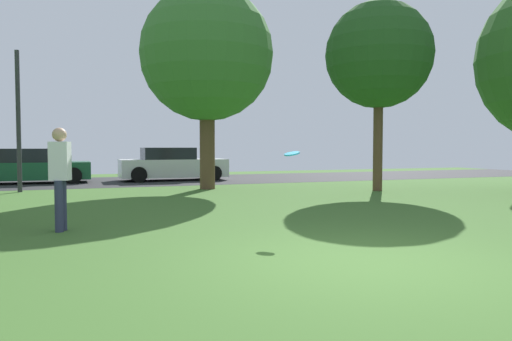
% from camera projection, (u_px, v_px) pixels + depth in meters
% --- Properties ---
extents(ground_plane, '(44.00, 44.00, 0.00)m').
position_uv_depth(ground_plane, '(367.00, 264.00, 6.06)').
color(ground_plane, '#3D6628').
extents(road_strip, '(44.00, 6.40, 0.01)m').
position_uv_depth(road_strip, '(156.00, 181.00, 21.00)').
color(road_strip, '#28282B').
rests_on(road_strip, ground_plane).
extents(oak_tree_left, '(3.48, 3.48, 6.18)m').
position_uv_depth(oak_tree_left, '(379.00, 55.00, 15.97)').
color(oak_tree_left, brown).
rests_on(oak_tree_left, ground_plane).
extents(maple_tree_far, '(4.53, 4.53, 6.86)m').
position_uv_depth(maple_tree_far, '(207.00, 55.00, 16.66)').
color(maple_tree_far, brown).
rests_on(maple_tree_far, ground_plane).
extents(person_catcher, '(0.38, 0.32, 1.77)m').
position_uv_depth(person_catcher, '(60.00, 174.00, 8.38)').
color(person_catcher, '#2D334C').
rests_on(person_catcher, ground_plane).
extents(frisbee_disc, '(0.35, 0.35, 0.09)m').
position_uv_depth(frisbee_disc, '(292.00, 154.00, 8.43)').
color(frisbee_disc, '#2DB2E0').
extents(parked_car_green, '(4.35, 1.96, 1.38)m').
position_uv_depth(parked_car_green, '(31.00, 167.00, 19.51)').
color(parked_car_green, '#195633').
rests_on(parked_car_green, ground_plane).
extents(parked_car_white, '(4.50, 1.99, 1.41)m').
position_uv_depth(parked_car_white, '(172.00, 165.00, 21.19)').
color(parked_car_white, white).
rests_on(parked_car_white, ground_plane).
extents(street_lamp_post, '(0.14, 0.14, 4.50)m').
position_uv_depth(street_lamp_post, '(18.00, 122.00, 15.60)').
color(street_lamp_post, '#2D2D33').
rests_on(street_lamp_post, ground_plane).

